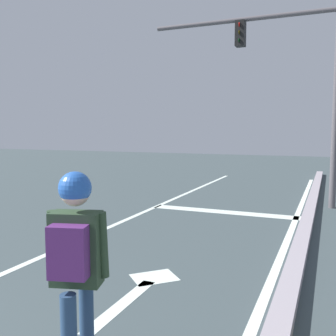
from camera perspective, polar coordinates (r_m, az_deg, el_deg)
name	(u,v)px	position (r m, az deg, el deg)	size (l,w,h in m)	color
lane_line_center	(89,236)	(7.21, -11.60, -9.82)	(0.12, 20.00, 0.01)	silver
lane_line_curbside	(279,260)	(6.06, 16.16, -12.95)	(0.12, 20.00, 0.01)	silver
stop_bar	(225,212)	(9.15, 8.39, -6.45)	(3.48, 0.40, 0.01)	silver
lane_arrow_stem	(122,304)	(4.51, -6.86, -19.40)	(0.16, 1.40, 0.01)	silver
lane_arrow_head	(154,277)	(5.21, -2.03, -15.85)	(0.56, 0.44, 0.01)	silver
curb_strip	(297,258)	(6.01, 18.60, -12.48)	(0.24, 24.00, 0.14)	#9B929B
skater	(76,255)	(2.84, -13.52, -12.35)	(0.42, 0.59, 1.55)	navy
traffic_signal_mast	(290,67)	(10.34, 17.59, 14.07)	(4.77, 0.34, 4.97)	#5A555A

